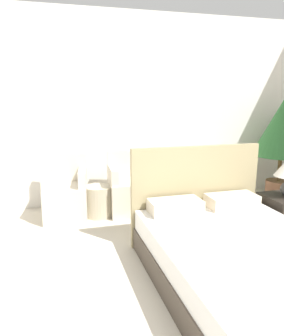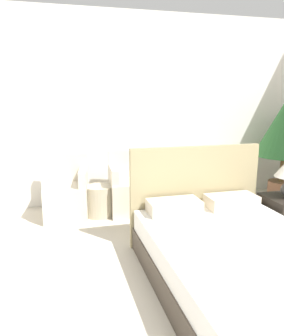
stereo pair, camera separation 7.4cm
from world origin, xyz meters
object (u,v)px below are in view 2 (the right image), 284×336
Objects in this scene: bed at (236,257)px; armchair_near_window_right at (130,192)px; nightstand at (283,219)px; armchair_near_window_left at (67,196)px; side_table at (99,201)px.

bed is 2.12m from armchair_near_window_right.
armchair_near_window_right is at bearing 138.33° from nightstand.
bed reaches higher than nightstand.
bed is 2.50m from armchair_near_window_left.
armchair_near_window_right is 0.46m from side_table.
side_table is (-1.98, 1.34, -0.05)m from nightstand.
armchair_near_window_left is 1.00× the size of armchair_near_window_right.
side_table is (0.44, -0.03, -0.09)m from armchair_near_window_left.
side_table is at bearing 3.39° from armchair_near_window_left.
nightstand reaches higher than side_table.
side_table is at bearing 146.05° from nightstand.
armchair_near_window_left is 0.89m from armchair_near_window_right.
bed is 2.36× the size of armchair_near_window_left.
nightstand is (1.01, 0.69, 0.01)m from bed.
armchair_near_window_left reaches higher than nightstand.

